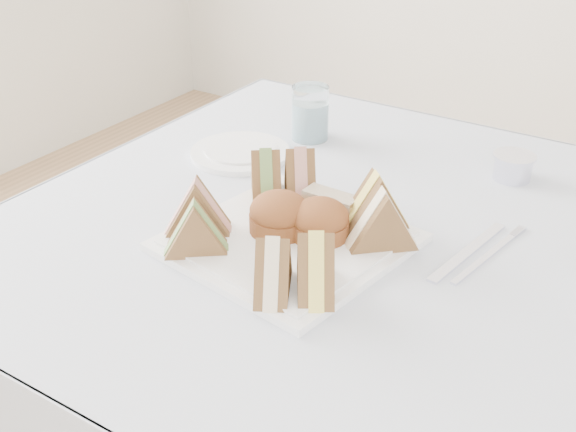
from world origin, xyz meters
The scene contains 19 objects.
table centered at (0.00, 0.00, 0.37)m, with size 0.90×0.90×0.74m, color brown.
tablecloth centered at (0.00, 0.00, 0.74)m, with size 1.02×1.02×0.01m, color white.
serving_plate centered at (-0.04, -0.10, 0.75)m, with size 0.31×0.31×0.01m, color white.
sandwich_fl_a centered at (-0.16, -0.16, 0.80)m, with size 0.10×0.05×0.09m, color brown, non-canonical shape.
sandwich_fl_b centered at (-0.13, -0.20, 0.80)m, with size 0.09×0.04×0.08m, color brown, non-canonical shape.
sandwich_fr_a centered at (0.06, -0.19, 0.80)m, with size 0.10×0.05×0.09m, color brown, non-canonical shape.
sandwich_fr_b centered at (0.01, -0.22, 0.80)m, with size 0.09×0.04×0.08m, color brown, non-canonical shape.
sandwich_bl_a centered at (-0.14, -0.01, 0.80)m, with size 0.10×0.05×0.09m, color brown, non-canonical shape.
sandwich_bl_b centered at (-0.10, 0.02, 0.80)m, with size 0.10×0.05×0.09m, color brown, non-canonical shape.
sandwich_br_a centered at (0.08, -0.04, 0.80)m, with size 0.10×0.05×0.09m, color brown, non-canonical shape.
sandwich_br_b centered at (0.05, 0.00, 0.80)m, with size 0.10×0.05×0.09m, color brown, non-canonical shape.
scone_left centered at (-0.06, -0.09, 0.79)m, with size 0.09×0.09×0.06m, color brown.
scone_right centered at (-0.01, -0.07, 0.79)m, with size 0.09×0.09×0.06m, color brown.
pastry_slice centered at (-0.02, -0.01, 0.78)m, with size 0.09×0.03×0.04m, color tan.
side_plate centered at (-0.29, 0.12, 0.75)m, with size 0.19×0.19×0.01m, color white.
water_glass centered at (-0.22, 0.26, 0.80)m, with size 0.07×0.07×0.11m, color white.
tea_strainer centered at (0.16, 0.30, 0.77)m, with size 0.07×0.07×0.04m, color silver.
knife centered at (0.19, 0.02, 0.75)m, with size 0.02×0.20×0.00m, color silver.
fork centered at (0.21, 0.02, 0.75)m, with size 0.01×0.17×0.00m, color silver.
Camera 1 is at (0.45, -0.86, 1.30)m, focal length 45.00 mm.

